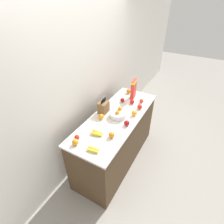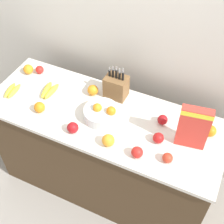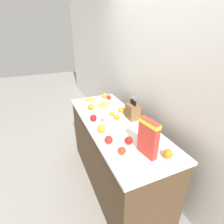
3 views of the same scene
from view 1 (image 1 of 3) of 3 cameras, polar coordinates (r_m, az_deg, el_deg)
ground_plane at (r=3.29m, az=1.22°, el=-14.65°), size 14.00×14.00×0.00m
wall_back at (r=2.71m, az=-8.84°, el=8.17°), size 9.00×0.06×2.60m
counter at (r=2.95m, az=1.34°, el=-8.73°), size 1.78×0.67×0.94m
knife_block at (r=2.68m, az=-2.81°, el=1.61°), size 0.17×0.13×0.29m
cereal_box at (r=3.05m, az=7.04°, el=7.66°), size 0.20×0.09×0.33m
fruit_bowl at (r=2.61m, az=1.99°, el=-0.67°), size 0.25×0.25×0.13m
banana_bunch_left at (r=2.13m, az=-6.23°, el=-12.13°), size 0.10×0.18×0.04m
banana_bunch_right at (r=2.33m, az=-5.01°, el=-6.87°), size 0.11×0.19×0.04m
apple_rightmost at (r=2.82m, az=9.03°, el=1.69°), size 0.08×0.08×0.08m
apple_by_knife_block at (r=2.99m, az=9.57°, el=3.59°), size 0.07×0.07×0.07m
apple_leftmost at (r=2.97m, az=3.39°, el=3.94°), size 0.07×0.07×0.07m
apple_near_bananas at (r=2.46m, az=4.82°, el=-3.61°), size 0.08×0.08×0.08m
apple_rear at (r=2.28m, az=-11.39°, el=-8.10°), size 0.07×0.07×0.07m
apple_middle at (r=2.94m, az=6.58°, el=3.35°), size 0.07×0.07×0.07m
orange_front_left at (r=3.25m, az=5.38°, el=6.78°), size 0.08×0.08×0.08m
orange_near_bowl at (r=2.26m, az=-0.14°, el=-7.48°), size 0.08×0.08×0.08m
orange_front_center at (r=2.57m, az=-3.56°, el=-1.51°), size 0.08×0.08×0.08m
orange_front_right at (r=2.22m, az=-11.90°, el=-9.59°), size 0.08×0.08×0.08m
orange_by_cereal at (r=2.66m, az=7.26°, el=-0.34°), size 0.09×0.09×0.09m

